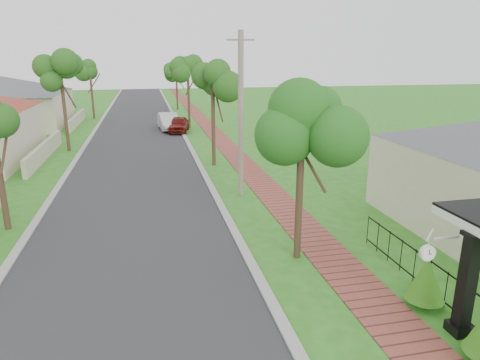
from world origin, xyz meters
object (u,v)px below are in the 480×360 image
object	(u,v)px
parked_car_red	(179,124)
parked_car_white	(168,122)
utility_pole	(241,115)
near_tree	(302,136)
station_clock	(429,252)
porch_post	(466,290)

from	to	relation	value
parked_car_red	parked_car_white	world-z (taller)	parked_car_white
parked_car_white	utility_pole	bearing A→B (deg)	-88.54
near_tree	station_clock	distance (m)	4.82
parked_car_white	porch_post	bearing A→B (deg)	-85.88
station_clock	near_tree	bearing A→B (deg)	111.13
parked_car_red	parked_car_white	xyz separation A→B (m)	(-0.79, 1.34, 0.07)
parked_car_white	station_clock	size ratio (longest dim) A/B	4.60
parked_car_red	station_clock	distance (m)	28.84
station_clock	parked_car_red	bearing A→B (deg)	96.75
porch_post	utility_pole	size ratio (longest dim) A/B	0.35
parked_car_red	utility_pole	bearing A→B (deg)	-74.76
porch_post	utility_pole	world-z (taller)	utility_pole
utility_pole	porch_post	bearing A→B (deg)	-76.25
porch_post	utility_pole	xyz separation A→B (m)	(-2.72, 11.14, 2.56)
parked_car_red	parked_car_white	distance (m)	1.56
utility_pole	near_tree	bearing A→B (deg)	-86.76
porch_post	station_clock	xyz separation A→B (m)	(-0.76, 0.40, 0.83)
porch_post	parked_car_white	xyz separation A→B (m)	(-4.94, 30.35, -0.40)
parked_car_red	porch_post	bearing A→B (deg)	-71.18
parked_car_red	utility_pole	world-z (taller)	utility_pole
parked_car_red	parked_car_white	size ratio (longest dim) A/B	0.87
porch_post	parked_car_white	size ratio (longest dim) A/B	0.58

